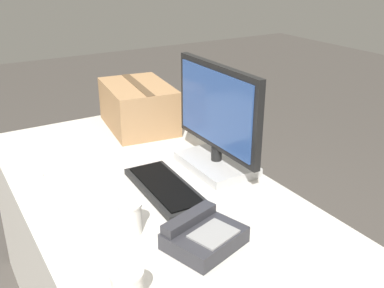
% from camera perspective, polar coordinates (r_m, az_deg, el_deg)
% --- Properties ---
extents(office_desk, '(1.80, 0.90, 0.76)m').
position_cam_1_polar(office_desk, '(1.92, -4.90, -15.79)').
color(office_desk, beige).
rests_on(office_desk, ground_plane).
extents(monitor, '(0.52, 0.22, 0.44)m').
position_cam_1_polar(monitor, '(1.79, 3.16, 2.23)').
color(monitor, '#B7B7B7').
rests_on(monitor, office_desk).
extents(keyboard, '(0.42, 0.18, 0.03)m').
position_cam_1_polar(keyboard, '(1.69, -3.42, -5.57)').
color(keyboard, black).
rests_on(keyboard, office_desk).
extents(desk_phone, '(0.24, 0.26, 0.08)m').
position_cam_1_polar(desk_phone, '(1.39, 1.41, -11.56)').
color(desk_phone, '#2D2D33').
rests_on(desk_phone, office_desk).
extents(paper_cup_left, '(0.08, 0.08, 0.11)m').
position_cam_1_polar(paper_cup_left, '(1.45, -7.86, -9.23)').
color(paper_cup_left, white).
rests_on(paper_cup_left, office_desk).
extents(paper_cup_right, '(0.09, 0.09, 0.10)m').
position_cam_1_polar(paper_cup_right, '(1.19, -8.22, -17.60)').
color(paper_cup_right, white).
rests_on(paper_cup_right, office_desk).
extents(cardboard_box, '(0.47, 0.35, 0.22)m').
position_cam_1_polar(cardboard_box, '(2.28, -6.84, 4.81)').
color(cardboard_box, '#9E754C').
rests_on(cardboard_box, office_desk).
extents(sticky_note_pad, '(0.10, 0.10, 0.01)m').
position_cam_1_polar(sticky_note_pad, '(1.93, -20.16, -3.52)').
color(sticky_note_pad, silver).
rests_on(sticky_note_pad, office_desk).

